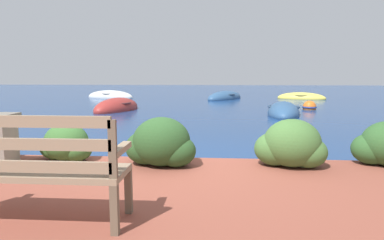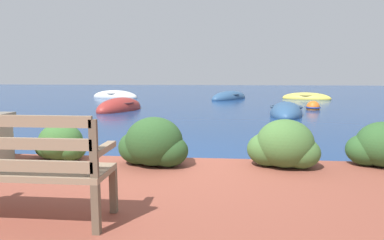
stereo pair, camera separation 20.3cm
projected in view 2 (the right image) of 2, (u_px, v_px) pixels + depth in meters
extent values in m
plane|color=navy|center=(170.00, 172.00, 5.14)|extent=(80.00, 80.00, 0.00)
cube|color=brown|center=(113.00, 191.00, 3.05)|extent=(0.06, 0.06, 0.40)
cube|color=brown|center=(96.00, 209.00, 2.64)|extent=(0.06, 0.06, 0.40)
cube|color=#8C755B|center=(25.00, 171.00, 2.88)|extent=(1.44, 0.48, 0.05)
cube|color=#8C755B|center=(8.00, 165.00, 2.66)|extent=(1.37, 0.04, 0.09)
cube|color=#8C755B|center=(7.00, 143.00, 2.63)|extent=(1.37, 0.04, 0.09)
cube|color=#8C755B|center=(5.00, 121.00, 2.61)|extent=(1.37, 0.04, 0.09)
cube|color=brown|center=(94.00, 149.00, 2.57)|extent=(0.06, 0.04, 0.45)
cube|color=#8C755B|center=(104.00, 149.00, 2.79)|extent=(0.07, 0.43, 0.05)
ellipsoid|color=#38662D|center=(61.00, 142.00, 4.92)|extent=(0.63, 0.57, 0.54)
ellipsoid|color=#38662D|center=(51.00, 146.00, 5.00)|extent=(0.47, 0.43, 0.38)
ellipsoid|color=#38662D|center=(71.00, 149.00, 4.89)|extent=(0.44, 0.40, 0.35)
ellipsoid|color=#284C23|center=(154.00, 141.00, 4.61)|extent=(0.78, 0.70, 0.66)
ellipsoid|color=#284C23|center=(140.00, 147.00, 4.70)|extent=(0.58, 0.53, 0.47)
ellipsoid|color=#284C23|center=(168.00, 151.00, 4.57)|extent=(0.55, 0.49, 0.43)
ellipsoid|color=#426B33|center=(285.00, 143.00, 4.53)|extent=(0.76, 0.68, 0.64)
ellipsoid|color=#426B33|center=(268.00, 149.00, 4.61)|extent=(0.57, 0.51, 0.45)
ellipsoid|color=#426B33|center=(300.00, 153.00, 4.49)|extent=(0.53, 0.48, 0.42)
ellipsoid|color=#2D5628|center=(383.00, 144.00, 4.56)|extent=(0.71, 0.64, 0.61)
ellipsoid|color=#2D5628|center=(366.00, 150.00, 4.64)|extent=(0.54, 0.48, 0.43)
ellipsoid|color=#2D517A|center=(286.00, 113.00, 12.22)|extent=(1.62, 3.15, 0.81)
torus|color=#2D4157|center=(286.00, 107.00, 12.19)|extent=(1.31, 1.31, 0.07)
cube|color=#846647|center=(286.00, 109.00, 11.77)|extent=(0.90, 0.27, 0.04)
cube|color=#846647|center=(286.00, 107.00, 12.56)|extent=(0.90, 0.27, 0.04)
ellipsoid|color=#9E2D28|center=(120.00, 109.00, 13.73)|extent=(1.81, 2.93, 0.90)
torus|color=brown|center=(120.00, 103.00, 13.70)|extent=(1.38, 1.38, 0.07)
cube|color=#846647|center=(114.00, 104.00, 13.33)|extent=(0.88, 0.36, 0.04)
cube|color=#846647|center=(124.00, 103.00, 14.02)|extent=(0.88, 0.36, 0.04)
ellipsoid|color=#2D517A|center=(229.00, 98.00, 19.74)|extent=(2.65, 3.33, 0.84)
torus|color=#2D4157|center=(229.00, 94.00, 19.71)|extent=(1.55, 1.55, 0.07)
cube|color=#846647|center=(225.00, 95.00, 19.33)|extent=(0.81, 0.57, 0.04)
cube|color=#846647|center=(233.00, 94.00, 20.03)|extent=(0.81, 0.57, 0.04)
ellipsoid|color=#DBC64C|center=(306.00, 98.00, 19.72)|extent=(2.94, 1.97, 0.69)
torus|color=olive|center=(306.00, 95.00, 19.70)|extent=(1.43, 1.43, 0.07)
cube|color=#846647|center=(314.00, 96.00, 19.53)|extent=(0.42, 0.87, 0.04)
cube|color=#846647|center=(300.00, 95.00, 19.85)|extent=(0.42, 0.87, 0.04)
ellipsoid|color=silver|center=(115.00, 97.00, 20.80)|extent=(3.21, 1.83, 0.82)
torus|color=gray|center=(115.00, 93.00, 20.77)|extent=(1.29, 1.29, 0.07)
cube|color=#846647|center=(109.00, 94.00, 20.94)|extent=(0.34, 0.82, 0.04)
cube|color=#846647|center=(120.00, 94.00, 20.64)|extent=(0.34, 0.82, 0.04)
sphere|color=orange|center=(313.00, 107.00, 13.98)|extent=(0.54, 0.54, 0.54)
torus|color=navy|center=(313.00, 107.00, 13.98)|extent=(0.59, 0.59, 0.06)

